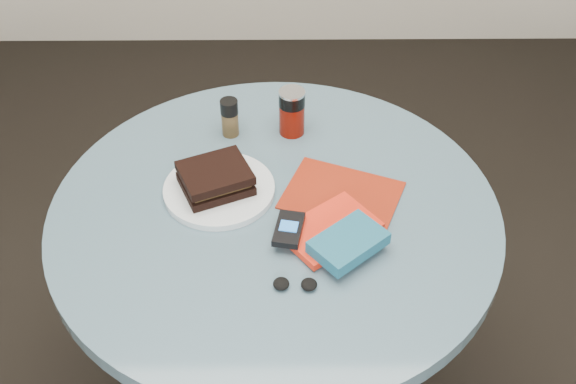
{
  "coord_description": "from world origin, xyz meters",
  "views": [
    {
      "loc": [
        0.02,
        -1.15,
        1.85
      ],
      "look_at": [
        0.03,
        0.0,
        0.8
      ],
      "focal_mm": 45.0,
      "sensor_mm": 36.0,
      "label": 1
    }
  ],
  "objects_px": {
    "sandwich": "(215,178)",
    "novel": "(348,243)",
    "magazine": "(342,195)",
    "headphones": "(295,284)",
    "table": "(275,259)",
    "plate": "(219,190)",
    "soda_can": "(292,112)",
    "mp3_player": "(289,229)",
    "pepper_grinder": "(230,117)",
    "red_book": "(330,229)"
  },
  "relations": [
    {
      "from": "red_book",
      "to": "headphones",
      "type": "xyz_separation_m",
      "value": [
        -0.08,
        -0.15,
        -0.0
      ]
    },
    {
      "from": "sandwich",
      "to": "mp3_player",
      "type": "distance_m",
      "value": 0.22
    },
    {
      "from": "headphones",
      "to": "mp3_player",
      "type": "bearing_deg",
      "value": 94.84
    },
    {
      "from": "soda_can",
      "to": "pepper_grinder",
      "type": "distance_m",
      "value": 0.15
    },
    {
      "from": "magazine",
      "to": "pepper_grinder",
      "type": "bearing_deg",
      "value": 160.66
    },
    {
      "from": "table",
      "to": "sandwich",
      "type": "bearing_deg",
      "value": 157.12
    },
    {
      "from": "soda_can",
      "to": "red_book",
      "type": "height_order",
      "value": "soda_can"
    },
    {
      "from": "red_book",
      "to": "mp3_player",
      "type": "relative_size",
      "value": 1.85
    },
    {
      "from": "soda_can",
      "to": "pepper_grinder",
      "type": "xyz_separation_m",
      "value": [
        -0.15,
        -0.01,
        -0.01
      ]
    },
    {
      "from": "plate",
      "to": "red_book",
      "type": "bearing_deg",
      "value": -28.67
    },
    {
      "from": "pepper_grinder",
      "to": "headphones",
      "type": "bearing_deg",
      "value": -72.95
    },
    {
      "from": "red_book",
      "to": "mp3_player",
      "type": "height_order",
      "value": "mp3_player"
    },
    {
      "from": "soda_can",
      "to": "red_book",
      "type": "xyz_separation_m",
      "value": [
        0.08,
        -0.36,
        -0.05
      ]
    },
    {
      "from": "table",
      "to": "headphones",
      "type": "distance_m",
      "value": 0.29
    },
    {
      "from": "table",
      "to": "pepper_grinder",
      "type": "bearing_deg",
      "value": 112.12
    },
    {
      "from": "soda_can",
      "to": "magazine",
      "type": "distance_m",
      "value": 0.27
    },
    {
      "from": "magazine",
      "to": "mp3_player",
      "type": "xyz_separation_m",
      "value": [
        -0.12,
        -0.13,
        0.03
      ]
    },
    {
      "from": "plate",
      "to": "novel",
      "type": "relative_size",
      "value": 1.68
    },
    {
      "from": "novel",
      "to": "plate",
      "type": "bearing_deg",
      "value": 104.82
    },
    {
      "from": "plate",
      "to": "novel",
      "type": "xyz_separation_m",
      "value": [
        0.28,
        -0.19,
        0.03
      ]
    },
    {
      "from": "plate",
      "to": "headphones",
      "type": "xyz_separation_m",
      "value": [
        0.17,
        -0.28,
        0.0
      ]
    },
    {
      "from": "plate",
      "to": "pepper_grinder",
      "type": "xyz_separation_m",
      "value": [
        0.02,
        0.22,
        0.04
      ]
    },
    {
      "from": "magazine",
      "to": "headphones",
      "type": "height_order",
      "value": "headphones"
    },
    {
      "from": "plate",
      "to": "soda_can",
      "type": "bearing_deg",
      "value": 53.16
    },
    {
      "from": "plate",
      "to": "headphones",
      "type": "relative_size",
      "value": 2.82
    },
    {
      "from": "soda_can",
      "to": "red_book",
      "type": "bearing_deg",
      "value": -77.87
    },
    {
      "from": "plate",
      "to": "novel",
      "type": "bearing_deg",
      "value": -34.96
    },
    {
      "from": "sandwich",
      "to": "soda_can",
      "type": "relative_size",
      "value": 1.54
    },
    {
      "from": "pepper_grinder",
      "to": "red_book",
      "type": "distance_m",
      "value": 0.42
    },
    {
      "from": "novel",
      "to": "headphones",
      "type": "height_order",
      "value": "novel"
    },
    {
      "from": "soda_can",
      "to": "magazine",
      "type": "bearing_deg",
      "value": -65.2
    },
    {
      "from": "magazine",
      "to": "novel",
      "type": "xyz_separation_m",
      "value": [
        0.0,
        -0.18,
        0.03
      ]
    },
    {
      "from": "soda_can",
      "to": "headphones",
      "type": "xyz_separation_m",
      "value": [
        0.0,
        -0.5,
        -0.05
      ]
    },
    {
      "from": "soda_can",
      "to": "plate",
      "type": "bearing_deg",
      "value": -126.84
    },
    {
      "from": "soda_can",
      "to": "mp3_player",
      "type": "xyz_separation_m",
      "value": [
        -0.01,
        -0.37,
        -0.03
      ]
    },
    {
      "from": "pepper_grinder",
      "to": "headphones",
      "type": "distance_m",
      "value": 0.52
    },
    {
      "from": "headphones",
      "to": "table",
      "type": "bearing_deg",
      "value": 100.59
    },
    {
      "from": "mp3_player",
      "to": "soda_can",
      "type": "bearing_deg",
      "value": 88.31
    },
    {
      "from": "table",
      "to": "headphones",
      "type": "bearing_deg",
      "value": -79.41
    },
    {
      "from": "soda_can",
      "to": "pepper_grinder",
      "type": "relative_size",
      "value": 1.21
    },
    {
      "from": "sandwich",
      "to": "novel",
      "type": "height_order",
      "value": "sandwich"
    },
    {
      "from": "table",
      "to": "red_book",
      "type": "relative_size",
      "value": 5.11
    },
    {
      "from": "mp3_player",
      "to": "sandwich",
      "type": "bearing_deg",
      "value": 137.74
    },
    {
      "from": "plate",
      "to": "table",
      "type": "bearing_deg",
      "value": -23.87
    },
    {
      "from": "soda_can",
      "to": "headphones",
      "type": "bearing_deg",
      "value": -89.96
    },
    {
      "from": "pepper_grinder",
      "to": "magazine",
      "type": "xyz_separation_m",
      "value": [
        0.26,
        -0.23,
        -0.05
      ]
    },
    {
      "from": "sandwich",
      "to": "magazine",
      "type": "distance_m",
      "value": 0.29
    },
    {
      "from": "sandwich",
      "to": "soda_can",
      "type": "xyz_separation_m",
      "value": [
        0.17,
        0.22,
        0.02
      ]
    },
    {
      "from": "pepper_grinder",
      "to": "novel",
      "type": "xyz_separation_m",
      "value": [
        0.26,
        -0.41,
        -0.02
      ]
    },
    {
      "from": "pepper_grinder",
      "to": "magazine",
      "type": "distance_m",
      "value": 0.35
    }
  ]
}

